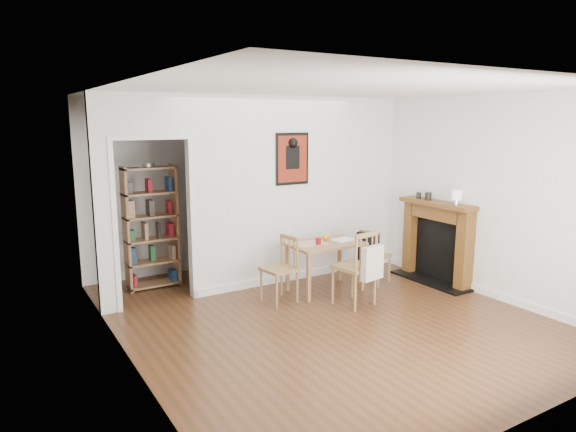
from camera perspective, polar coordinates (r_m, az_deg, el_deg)
ground at (r=6.22m, az=3.83°, el=-10.92°), size 5.20×5.20×0.00m
room_shell at (r=7.04m, az=-1.65°, el=2.60°), size 5.20×5.20×5.20m
dining_table at (r=6.90m, az=4.16°, el=-3.61°), size 0.98×0.62×0.67m
chair_left at (r=6.49m, az=-1.00°, el=-6.01°), size 0.47×0.47×0.84m
chair_right at (r=7.33m, az=9.55°, el=-4.33°), size 0.54×0.50×0.79m
chair_front at (r=6.44m, az=7.47°, el=-5.66°), size 0.56×0.61×0.96m
bookshelf at (r=7.24m, az=-14.96°, el=-1.28°), size 0.71×0.28×1.68m
fireplace at (r=7.60m, az=16.26°, el=-2.46°), size 0.45×1.25×1.16m
red_glass at (r=6.75m, az=3.39°, el=-2.81°), size 0.07×0.07×0.09m
orange_fruit at (r=7.02m, az=4.18°, el=-2.34°), size 0.08×0.08×0.08m
placemat at (r=6.82m, az=2.49°, el=-3.05°), size 0.45×0.36×0.00m
notebook at (r=7.04m, az=6.14°, el=-2.62°), size 0.31×0.25×0.01m
mantel_lamp at (r=7.18m, az=18.23°, el=2.13°), size 0.13×0.13×0.20m
ceramic_jar_a at (r=7.55m, az=15.32°, el=2.14°), size 0.09×0.09×0.11m
ceramic_jar_b at (r=7.69m, az=14.32°, el=2.25°), size 0.07×0.07×0.09m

